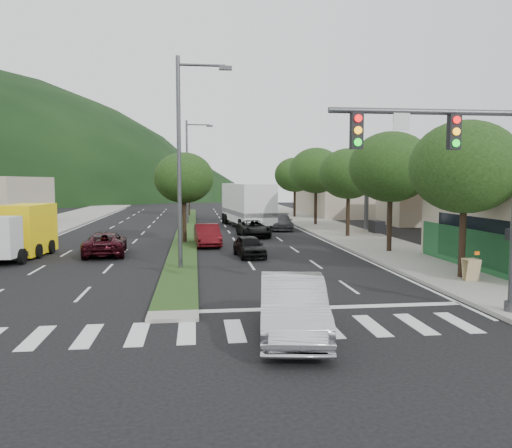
{
  "coord_description": "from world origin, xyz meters",
  "views": [
    {
      "loc": [
        0.72,
        -15.83,
        4.26
      ],
      "look_at": [
        3.9,
        10.09,
        1.98
      ],
      "focal_mm": 35.0,
      "sensor_mm": 36.0,
      "label": 1
    }
  ],
  "objects": [
    {
      "name": "tree_med_far",
      "position": [
        0.0,
        44.0,
        5.01
      ],
      "size": [
        4.8,
        4.8,
        6.94
      ],
      "color": "black",
      "rests_on": "median"
    },
    {
      "name": "tree_r_c",
      "position": [
        12.0,
        20.0,
        4.75
      ],
      "size": [
        4.4,
        4.4,
        6.48
      ],
      "color": "black",
      "rests_on": "sidewalk_right"
    },
    {
      "name": "sidewalk_left",
      "position": [
        -13.0,
        25.0,
        0.07
      ],
      "size": [
        6.0,
        90.0,
        0.15
      ],
      "primitive_type": "cube",
      "color": "gray",
      "rests_on": "ground"
    },
    {
      "name": "gas_canopy",
      "position": [
        19.0,
        22.0,
        4.65
      ],
      "size": [
        12.2,
        8.2,
        5.25
      ],
      "color": "silver",
      "rests_on": "ground"
    },
    {
      "name": "car_queue_e",
      "position": [
        5.08,
        31.57,
        0.75
      ],
      "size": [
        2.15,
        4.54,
        1.5
      ],
      "primitive_type": "imported",
      "rotation": [
        0.0,
        0.0,
        -0.09
      ],
      "color": "#46474B",
      "rests_on": "ground"
    },
    {
      "name": "suv_maroon",
      "position": [
        -4.4,
        13.3,
        0.67
      ],
      "size": [
        2.67,
        5.02,
        1.34
      ],
      "primitive_type": "imported",
      "rotation": [
        0.0,
        0.0,
        3.23
      ],
      "color": "#330B11",
      "rests_on": "ground"
    },
    {
      "name": "streetlight_mid",
      "position": [
        0.21,
        33.0,
        5.58
      ],
      "size": [
        2.6,
        0.25,
        10.0
      ],
      "color": "#47494C",
      "rests_on": "ground"
    },
    {
      "name": "motorhome",
      "position": [
        5.5,
        29.83,
        2.11
      ],
      "size": [
        4.31,
        10.59,
        3.95
      ],
      "rotation": [
        0.0,
        0.0,
        0.12
      ],
      "color": "white",
      "rests_on": "ground"
    },
    {
      "name": "a_frame_sign",
      "position": [
        11.95,
        3.15,
        0.7
      ],
      "size": [
        0.57,
        0.65,
        1.24
      ],
      "rotation": [
        0.0,
        0.0,
        -0.03
      ],
      "color": "tan",
      "rests_on": "sidewalk_right"
    },
    {
      "name": "bldg_right_far",
      "position": [
        19.5,
        44.0,
        2.6
      ],
      "size": [
        10.0,
        16.0,
        5.2
      ],
      "primitive_type": "cube",
      "color": "#BBAE95",
      "rests_on": "ground"
    },
    {
      "name": "car_queue_a",
      "position": [
        3.7,
        11.57,
        0.6
      ],
      "size": [
        1.77,
        3.65,
        1.2
      ],
      "primitive_type": "imported",
      "rotation": [
        0.0,
        0.0,
        0.1
      ],
      "color": "black",
      "rests_on": "ground"
    },
    {
      "name": "tree_r_e",
      "position": [
        12.0,
        40.0,
        4.89
      ],
      "size": [
        4.6,
        4.6,
        6.71
      ],
      "color": "black",
      "rests_on": "sidewalk_right"
    },
    {
      "name": "tree_r_a",
      "position": [
        12.0,
        4.0,
        4.82
      ],
      "size": [
        4.6,
        4.6,
        6.63
      ],
      "color": "black",
      "rests_on": "sidewalk_right"
    },
    {
      "name": "tree_med_near",
      "position": [
        0.0,
        18.0,
        4.43
      ],
      "size": [
        4.0,
        4.0,
        6.02
      ],
      "color": "black",
      "rests_on": "median"
    },
    {
      "name": "crosswalk",
      "position": [
        0.0,
        -2.0,
        0.01
      ],
      "size": [
        19.0,
        2.2,
        0.01
      ],
      "primitive_type": "cube",
      "color": "silver",
      "rests_on": "ground"
    },
    {
      "name": "car_queue_c",
      "position": [
        1.5,
        16.57,
        0.71
      ],
      "size": [
        1.79,
        4.42,
        1.43
      ],
      "primitive_type": "imported",
      "rotation": [
        0.0,
        0.0,
        0.07
      ],
      "color": "#4E0D11",
      "rests_on": "ground"
    },
    {
      "name": "sidewalk_right",
      "position": [
        12.5,
        25.0,
        0.07
      ],
      "size": [
        5.0,
        90.0,
        0.15
      ],
      "primitive_type": "cube",
      "color": "gray",
      "rests_on": "ground"
    },
    {
      "name": "traffic_signal",
      "position": [
        9.03,
        -1.54,
        4.65
      ],
      "size": [
        6.12,
        0.4,
        7.0
      ],
      "color": "#47494C",
      "rests_on": "ground"
    },
    {
      "name": "car_queue_b",
      "position": [
        8.14,
        26.57,
        0.68
      ],
      "size": [
        2.43,
        4.85,
        1.35
      ],
      "primitive_type": "imported",
      "rotation": [
        0.0,
        0.0,
        -0.12
      ],
      "color": "#424247",
      "rests_on": "ground"
    },
    {
      "name": "tree_r_b",
      "position": [
        12.0,
        12.0,
        5.04
      ],
      "size": [
        4.8,
        4.8,
        6.94
      ],
      "color": "black",
      "rests_on": "sidewalk_right"
    },
    {
      "name": "car_queue_d",
      "position": [
        5.12,
        21.57,
        0.62
      ],
      "size": [
        2.46,
        4.63,
        1.24
      ],
      "primitive_type": "imported",
      "rotation": [
        0.0,
        0.0,
        0.09
      ],
      "color": "black",
      "rests_on": "ground"
    },
    {
      "name": "sedan_silver",
      "position": [
        3.34,
        -2.69,
        0.82
      ],
      "size": [
        2.4,
        5.16,
        1.64
      ],
      "primitive_type": "imported",
      "rotation": [
        0.0,
        0.0,
        -0.14
      ],
      "color": "silver",
      "rests_on": "ground"
    },
    {
      "name": "tree_r_d",
      "position": [
        12.0,
        30.0,
        5.18
      ],
      "size": [
        5.0,
        5.0,
        7.17
      ],
      "color": "black",
      "rests_on": "sidewalk_right"
    },
    {
      "name": "median",
      "position": [
        0.0,
        28.0,
        0.06
      ],
      "size": [
        1.6,
        56.0,
        0.12
      ],
      "primitive_type": "cube",
      "color": "#213E16",
      "rests_on": "ground"
    },
    {
      "name": "ground",
      "position": [
        0.0,
        0.0,
        0.0
      ],
      "size": [
        160.0,
        160.0,
        0.0
      ],
      "primitive_type": "plane",
      "color": "black",
      "rests_on": "ground"
    },
    {
      "name": "streetlight_near",
      "position": [
        0.21,
        8.0,
        5.58
      ],
      "size": [
        2.6,
        0.25,
        10.0
      ],
      "color": "#47494C",
      "rests_on": "ground"
    },
    {
      "name": "car_queue_f",
      "position": [
        6.95,
        44.97,
        0.7
      ],
      "size": [
        2.59,
        5.01,
        1.39
      ],
      "primitive_type": "imported",
      "rotation": [
        0.0,
        0.0,
        -0.14
      ],
      "color": "black",
      "rests_on": "ground"
    },
    {
      "name": "box_truck",
      "position": [
        -8.83,
        12.87,
        1.38
      ],
      "size": [
        2.81,
        6.1,
        2.91
      ],
      "rotation": [
        0.0,
        0.0,
        3.03
      ],
      "color": "silver",
      "rests_on": "ground"
    }
  ]
}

